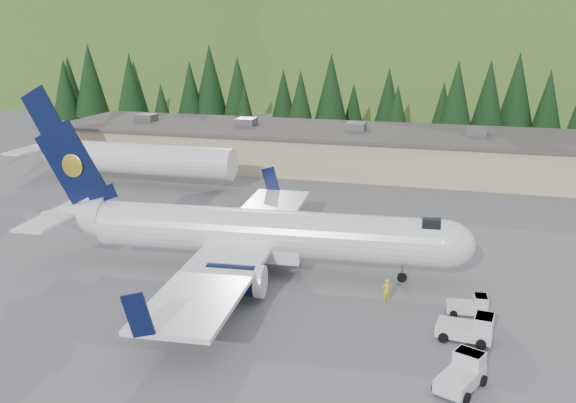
# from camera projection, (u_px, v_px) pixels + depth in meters

# --- Properties ---
(ground) EXTENTS (600.00, 600.00, 0.00)m
(ground) POSITION_uv_depth(u_px,v_px,m) (267.00, 272.00, 49.09)
(ground) COLOR #5E5E63
(airliner) EXTENTS (34.03, 31.94, 11.29)m
(airliner) POSITION_uv_depth(u_px,v_px,m) (253.00, 234.00, 48.48)
(airliner) COLOR white
(airliner) RESTS_ON ground
(second_airliner) EXTENTS (27.50, 11.00, 10.05)m
(second_airliner) POSITION_uv_depth(u_px,v_px,m) (121.00, 157.00, 75.20)
(second_airliner) COLOR white
(second_airliner) RESTS_ON ground
(baggage_tug_a) EXTENTS (2.66, 1.75, 1.36)m
(baggage_tug_a) POSITION_uv_depth(u_px,v_px,m) (471.00, 306.00, 41.71)
(baggage_tug_a) COLOR silver
(baggage_tug_a) RESTS_ON ground
(baggage_tug_b) EXTENTS (3.41, 2.28, 1.73)m
(baggage_tug_b) POSITION_uv_depth(u_px,v_px,m) (470.00, 328.00, 38.20)
(baggage_tug_b) COLOR silver
(baggage_tug_b) RESTS_ON ground
(baggage_tug_c) EXTENTS (2.81, 3.51, 1.68)m
(baggage_tug_c) POSITION_uv_depth(u_px,v_px,m) (463.00, 373.00, 33.31)
(baggage_tug_c) COLOR silver
(baggage_tug_c) RESTS_ON ground
(terminal_building) EXTENTS (71.00, 17.00, 6.10)m
(terminal_building) POSITION_uv_depth(u_px,v_px,m) (318.00, 147.00, 84.95)
(terminal_building) COLOR tan
(terminal_building) RESTS_ON ground
(ramp_worker) EXTENTS (0.72, 0.63, 1.65)m
(ramp_worker) POSITION_uv_depth(u_px,v_px,m) (386.00, 290.00, 43.56)
(ramp_worker) COLOR yellow
(ramp_worker) RESTS_ON ground
(tree_line) EXTENTS (113.58, 17.82, 14.00)m
(tree_line) POSITION_uv_depth(u_px,v_px,m) (327.00, 93.00, 106.79)
(tree_line) COLOR black
(tree_line) RESTS_ON ground
(hills) EXTENTS (614.00, 330.00, 300.00)m
(hills) POSITION_uv_depth(u_px,v_px,m) (562.00, 294.00, 249.20)
(hills) COLOR #3D601C
(hills) RESTS_ON ground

